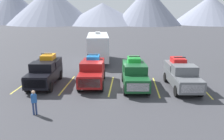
% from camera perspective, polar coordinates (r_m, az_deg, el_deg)
% --- Properties ---
extents(ground_plane, '(240.00, 240.00, 0.00)m').
position_cam_1_polar(ground_plane, '(21.11, -0.15, -3.68)').
color(ground_plane, '#38383D').
extents(pickup_truck_a, '(2.46, 5.58, 2.70)m').
position_cam_1_polar(pickup_truck_a, '(21.82, -15.98, -0.29)').
color(pickup_truck_a, black).
rests_on(pickup_truck_a, ground).
extents(pickup_truck_b, '(2.47, 5.60, 2.57)m').
position_cam_1_polar(pickup_truck_b, '(21.23, -4.83, -0.28)').
color(pickup_truck_b, maroon).
rests_on(pickup_truck_b, ground).
extents(pickup_truck_c, '(2.41, 5.48, 2.58)m').
position_cam_1_polar(pickup_truck_c, '(20.42, 5.56, -0.96)').
color(pickup_truck_c, '#144723').
rests_on(pickup_truck_c, ground).
extents(pickup_truck_d, '(2.45, 5.80, 2.56)m').
position_cam_1_polar(pickup_truck_d, '(20.97, 16.58, -1.06)').
color(pickup_truck_d, '#595B60').
rests_on(pickup_truck_d, ground).
extents(lot_stripe_a, '(0.12, 5.50, 0.01)m').
position_cam_1_polar(lot_stripe_a, '(22.88, -20.49, -3.17)').
color(lot_stripe_a, gold).
rests_on(lot_stripe_a, ground).
extents(lot_stripe_b, '(0.12, 5.50, 0.01)m').
position_cam_1_polar(lot_stripe_b, '(21.55, -10.81, -3.56)').
color(lot_stripe_b, gold).
rests_on(lot_stripe_b, ground).
extents(lot_stripe_c, '(0.12, 5.50, 0.01)m').
position_cam_1_polar(lot_stripe_c, '(20.90, -0.20, -3.86)').
color(lot_stripe_c, gold).
rests_on(lot_stripe_c, ground).
extents(lot_stripe_d, '(0.12, 5.50, 0.01)m').
position_cam_1_polar(lot_stripe_d, '(20.99, 10.71, -4.04)').
color(lot_stripe_d, gold).
rests_on(lot_stripe_d, ground).
extents(lot_stripe_e, '(0.12, 5.50, 0.01)m').
position_cam_1_polar(lot_stripe_e, '(21.82, 21.16, -4.08)').
color(lot_stripe_e, gold).
rests_on(lot_stripe_e, ground).
extents(camper_trailer_a, '(3.48, 8.70, 3.79)m').
position_cam_1_polar(camper_trailer_a, '(30.17, -3.44, 5.75)').
color(camper_trailer_a, silver).
rests_on(camper_trailer_a, ground).
extents(person_a, '(0.34, 0.27, 1.65)m').
position_cam_1_polar(person_a, '(15.83, -18.48, -7.16)').
color(person_a, navy).
rests_on(person_a, ground).
extents(mountain_ridge, '(154.52, 41.76, 16.80)m').
position_cam_1_polar(mountain_ridge, '(111.79, -1.73, 14.90)').
color(mountain_ridge, gray).
rests_on(mountain_ridge, ground).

